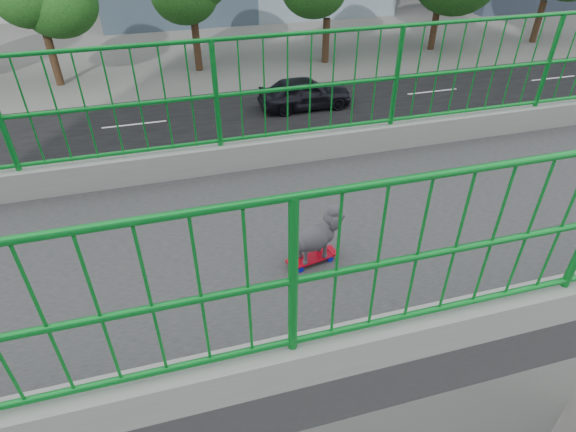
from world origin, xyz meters
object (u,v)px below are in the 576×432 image
(poodle, at_px, (316,235))
(car_4, at_px, (305,93))
(skateboard, at_px, (312,258))
(car_2, at_px, (234,165))
(car_0, at_px, (52,324))

(poodle, distance_m, car_4, 21.10)
(skateboard, bearing_deg, poodle, 90.00)
(car_2, distance_m, car_4, 8.01)
(poodle, height_order, car_0, poodle)
(car_0, bearing_deg, poodle, 35.47)
(poodle, bearing_deg, car_0, -156.05)
(skateboard, height_order, car_0, skateboard)
(car_4, bearing_deg, skateboard, 162.52)
(car_0, height_order, car_4, car_4)
(car_0, xyz_separation_m, car_4, (-12.80, 10.54, 0.12))
(poodle, relative_size, car_2, 0.09)
(skateboard, distance_m, car_4, 21.04)
(skateboard, relative_size, poodle, 0.92)
(skateboard, xyz_separation_m, car_0, (-6.37, -4.51, -6.37))
(skateboard, bearing_deg, car_2, 163.02)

